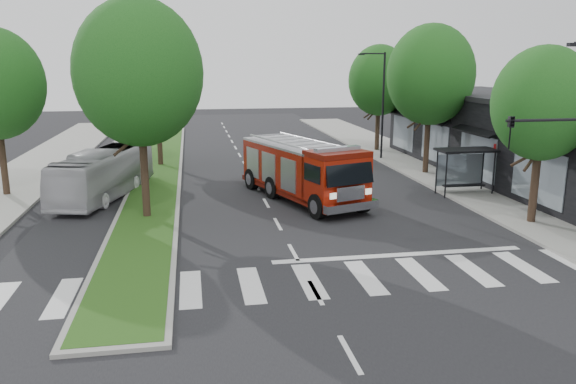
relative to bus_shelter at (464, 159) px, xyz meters
name	(u,v)px	position (x,y,z in m)	size (l,w,h in m)	color
ground	(293,252)	(-11.20, -8.15, -2.04)	(140.00, 140.00, 0.00)	black
sidewalk_right	(468,185)	(1.30, 1.85, -1.96)	(5.00, 80.00, 0.15)	gray
median	(159,170)	(-17.20, 9.85, -1.96)	(3.00, 50.00, 0.15)	gray
storefront_row	(540,143)	(5.80, 1.85, 0.46)	(8.00, 30.00, 5.00)	black
bus_shelter	(464,159)	(0.00, 0.00, 0.00)	(3.20, 1.60, 2.61)	black
tree_right_near	(543,104)	(0.30, -6.15, 3.47)	(4.40, 4.40, 8.05)	black
tree_right_mid	(431,75)	(0.30, 5.85, 4.45)	(5.60, 5.60, 9.72)	black
tree_right_far	(379,80)	(0.30, 15.85, 3.80)	(5.00, 5.00, 8.73)	black
tree_median_near	(139,73)	(-17.20, -2.15, 4.77)	(5.80, 5.80, 10.16)	black
tree_median_far	(156,74)	(-17.20, 11.85, 4.45)	(5.60, 5.60, 9.72)	black
streetlight_right_far	(381,101)	(-0.85, 11.85, 2.44)	(2.11, 0.20, 8.00)	black
fire_engine	(302,171)	(-9.18, 0.32, -0.44)	(5.79, 10.01, 3.33)	#560D04
city_bus	(104,173)	(-19.77, 2.82, -0.70)	(2.25, 9.60, 2.67)	#BDBCC1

